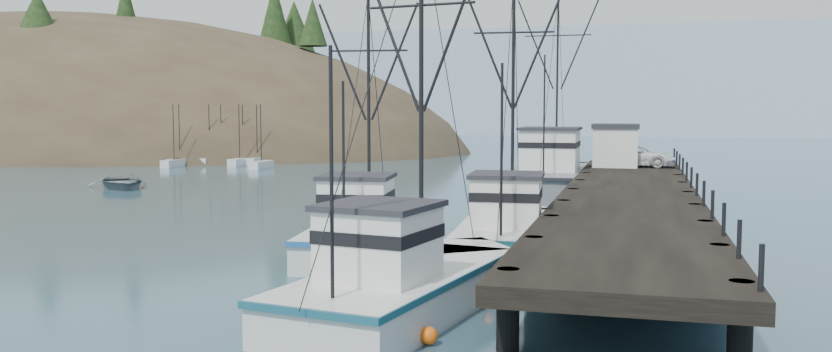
{
  "coord_description": "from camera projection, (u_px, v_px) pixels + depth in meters",
  "views": [
    {
      "loc": [
        14.3,
        -22.94,
        5.81
      ],
      "look_at": [
        3.87,
        15.21,
        2.5
      ],
      "focal_mm": 35.0,
      "sensor_mm": 36.0,
      "label": 1
    }
  ],
  "objects": [
    {
      "name": "pickup_truck",
      "position": [
        636.0,
        156.0,
        52.97
      ],
      "size": [
        5.2,
        2.78,
        1.39
      ],
      "primitive_type": "imported",
      "rotation": [
        0.0,
        0.0,
        1.47
      ],
      "color": "white",
      "rests_on": "pier"
    },
    {
      "name": "trawler_mid",
      "position": [
        365.0,
        233.0,
        32.44
      ],
      "size": [
        4.84,
        10.9,
        10.79
      ],
      "color": "silver",
      "rests_on": "ground"
    },
    {
      "name": "ground",
      "position": [
        178.0,
        288.0,
        26.29
      ],
      "size": [
        400.0,
        400.0,
        0.0
      ],
      "primitive_type": "plane",
      "color": "#294A5C",
      "rests_on": "ground"
    },
    {
      "name": "headland",
      "position": [
        22.0,
        177.0,
        121.93
      ],
      "size": [
        134.8,
        78.0,
        51.0
      ],
      "color": "#382D1E",
      "rests_on": "ground"
    },
    {
      "name": "moored_sailboats",
      "position": [
        216.0,
        161.0,
        84.78
      ],
      "size": [
        23.66,
        17.62,
        6.35
      ],
      "color": "silver",
      "rests_on": "ground"
    },
    {
      "name": "trawler_far",
      "position": [
        510.0,
        231.0,
        33.13
      ],
      "size": [
        4.47,
        11.68,
        11.86
      ],
      "color": "silver",
      "rests_on": "ground"
    },
    {
      "name": "pier",
      "position": [
        629.0,
        197.0,
        37.85
      ],
      "size": [
        6.0,
        44.0,
        2.0
      ],
      "color": "black",
      "rests_on": "ground"
    },
    {
      "name": "motorboat",
      "position": [
        122.0,
        188.0,
        59.15
      ],
      "size": [
        7.16,
        7.18,
        1.22
      ],
      "primitive_type": "imported",
      "rotation": [
        0.0,
        0.0,
        0.78
      ],
      "color": "slate",
      "rests_on": "ground"
    },
    {
      "name": "trawler_near",
      "position": [
        406.0,
        283.0,
        23.2
      ],
      "size": [
        5.38,
        11.63,
        11.66
      ],
      "color": "silver",
      "rests_on": "ground"
    },
    {
      "name": "distant_ridge",
      "position": [
        618.0,
        134.0,
        187.08
      ],
      "size": [
        360.0,
        40.0,
        26.0
      ],
      "primitive_type": "cube",
      "color": "#9EB2C6",
      "rests_on": "ground"
    },
    {
      "name": "work_vessel",
      "position": [
        553.0,
        177.0,
        54.01
      ],
      "size": [
        5.06,
        16.93,
        14.04
      ],
      "color": "slate",
      "rests_on": "ground"
    },
    {
      "name": "distant_ridge_far",
      "position": [
        425.0,
        130.0,
        214.63
      ],
      "size": [
        180.0,
        25.0,
        18.0
      ],
      "primitive_type": "cube",
      "color": "silver",
      "rests_on": "ground"
    },
    {
      "name": "pier_shed",
      "position": [
        616.0,
        145.0,
        52.92
      ],
      "size": [
        3.0,
        3.2,
        2.8
      ],
      "color": "silver",
      "rests_on": "pier"
    }
  ]
}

